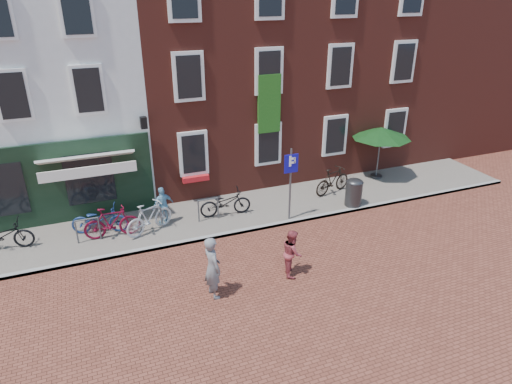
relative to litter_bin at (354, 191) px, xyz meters
name	(u,v)px	position (x,y,z in m)	size (l,w,h in m)	color
ground	(204,241)	(-5.89, -0.35, -0.69)	(80.00, 80.00, 0.00)	brown
sidewalk	(220,215)	(-4.89, 1.15, -0.64)	(24.00, 3.00, 0.10)	slate
building_stucco	(23,76)	(-10.89, 6.65, 3.81)	(8.00, 8.00, 9.00)	silver
building_brick_mid	(200,53)	(-3.89, 6.65, 4.31)	(6.00, 8.00, 10.00)	maroon
building_brick_right	(323,47)	(2.11, 6.65, 4.31)	(6.00, 8.00, 10.00)	maroon
filler_right	(432,51)	(8.61, 6.65, 3.81)	(7.00, 8.00, 9.00)	maroon
litter_bin	(354,191)	(0.00, 0.00, 0.00)	(0.62, 0.62, 1.14)	#313234
parking_sign	(291,174)	(-2.70, -0.11, 1.12)	(0.50, 0.08, 2.63)	#4C4C4F
parasol	(381,131)	(2.46, 2.01, 1.48)	(2.48, 2.48, 2.31)	#4C4C4F
woman	(212,267)	(-6.43, -3.20, 0.21)	(0.65, 0.43, 1.79)	slate
boy	(292,253)	(-4.01, -3.05, 0.02)	(0.69, 0.54, 1.42)	#99383F
cafe_person	(163,205)	(-6.89, 1.19, 0.09)	(0.79, 0.33, 1.36)	#6AA6C5
bicycle_0	(2,236)	(-11.90, 1.32, -0.10)	(0.64, 1.84, 0.97)	black
bicycle_1	(112,222)	(-8.64, 0.86, -0.05)	(0.51, 1.79, 1.08)	maroon
bicycle_2	(100,219)	(-9.00, 1.32, -0.10)	(0.64, 1.84, 0.97)	navy
bicycle_3	(149,217)	(-7.45, 0.75, -0.05)	(0.51, 1.79, 1.08)	#BCBCBF
bicycle_4	(225,203)	(-4.71, 0.99, -0.10)	(0.64, 1.84, 0.97)	black
bicycle_5	(333,180)	(-0.18, 1.25, -0.05)	(0.51, 1.79, 1.08)	black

